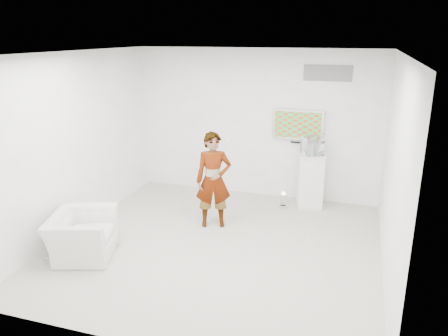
# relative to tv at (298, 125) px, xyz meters

# --- Properties ---
(room) EXTENTS (5.01, 5.01, 3.00)m
(room) POSITION_rel_tv_xyz_m (-0.85, -2.45, -0.05)
(room) COLOR #A4A297
(room) RESTS_ON ground
(tv) EXTENTS (1.00, 0.08, 0.60)m
(tv) POSITION_rel_tv_xyz_m (0.00, 0.00, 0.00)
(tv) COLOR silver
(tv) RESTS_ON room
(logo_decal) EXTENTS (0.90, 0.02, 0.30)m
(logo_decal) POSITION_rel_tv_xyz_m (0.50, 0.04, 1.00)
(logo_decal) COLOR slate
(logo_decal) RESTS_ON room
(person) EXTENTS (0.72, 0.59, 1.68)m
(person) POSITION_rel_tv_xyz_m (-1.16, -1.74, -0.71)
(person) COLOR silver
(person) RESTS_ON room
(armchair) EXTENTS (1.17, 1.25, 0.67)m
(armchair) POSITION_rel_tv_xyz_m (-2.72, -3.38, -1.22)
(armchair) COLOR silver
(armchair) RESTS_ON room
(pedestal) EXTENTS (0.61, 0.61, 1.06)m
(pedestal) POSITION_rel_tv_xyz_m (0.33, -0.31, -1.02)
(pedestal) COLOR white
(pedestal) RESTS_ON room
(floor_uplight) EXTENTS (0.23, 0.23, 0.31)m
(floor_uplight) POSITION_rel_tv_xyz_m (-0.13, -0.56, -1.40)
(floor_uplight) COLOR silver
(floor_uplight) RESTS_ON room
(vitrine) EXTENTS (0.46, 0.46, 0.33)m
(vitrine) POSITION_rel_tv_xyz_m (0.33, -0.31, -0.33)
(vitrine) COLOR white
(vitrine) RESTS_ON pedestal
(console) EXTENTS (0.08, 0.17, 0.23)m
(console) POSITION_rel_tv_xyz_m (0.33, -0.31, -0.38)
(console) COLOR white
(console) RESTS_ON pedestal
(wii_remote) EXTENTS (0.11, 0.14, 0.04)m
(wii_remote) POSITION_rel_tv_xyz_m (-0.98, -1.51, -0.04)
(wii_remote) COLOR white
(wii_remote) RESTS_ON person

